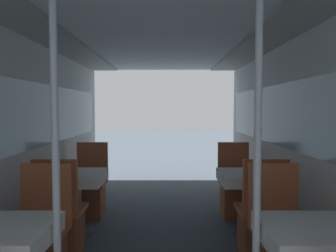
% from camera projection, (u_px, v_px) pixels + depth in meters
% --- Properties ---
extents(wall_left, '(0.05, 6.58, 2.20)m').
position_uv_depth(wall_left, '(15.00, 143.00, 3.14)').
color(wall_left, silver).
rests_on(wall_left, ground_plane).
extents(wall_right, '(0.05, 6.58, 2.20)m').
position_uv_depth(wall_right, '(303.00, 143.00, 3.15)').
color(wall_right, silver).
rests_on(wall_right, ground_plane).
extents(ceiling_panel, '(2.78, 6.58, 0.07)m').
position_uv_depth(ceiling_panel, '(159.00, 28.00, 3.09)').
color(ceiling_panel, silver).
rests_on(ceiling_panel, wall_left).
extents(dining_table_left_0, '(0.62, 0.62, 0.73)m').
position_uv_depth(dining_table_left_0, '(1.00, 242.00, 2.11)').
color(dining_table_left_0, '#4C4C51').
rests_on(dining_table_left_0, ground_plane).
extents(chair_left_far_0, '(0.43, 0.43, 1.00)m').
position_uv_depth(chair_left_far_0, '(38.00, 250.00, 2.73)').
color(chair_left_far_0, brown).
rests_on(chair_left_far_0, ground_plane).
extents(support_pole_left_0, '(0.05, 0.05, 2.20)m').
position_uv_depth(support_pole_left_0, '(55.00, 169.00, 2.08)').
color(support_pole_left_0, silver).
rests_on(support_pole_left_0, ground_plane).
extents(dining_table_left_1, '(0.62, 0.62, 0.73)m').
position_uv_depth(dining_table_left_1, '(76.00, 181.00, 3.87)').
color(dining_table_left_1, '#4C4C51').
rests_on(dining_table_left_1, ground_plane).
extents(chair_left_near_1, '(0.43, 0.43, 1.00)m').
position_uv_depth(chair_left_near_1, '(60.00, 226.00, 3.28)').
color(chair_left_near_1, brown).
rests_on(chair_left_near_1, ground_plane).
extents(chair_left_far_1, '(0.43, 0.43, 1.00)m').
position_uv_depth(chair_left_far_1, '(89.00, 194.00, 4.48)').
color(chair_left_far_1, brown).
rests_on(chair_left_far_1, ground_plane).
extents(dining_table_right_0, '(0.62, 0.62, 0.73)m').
position_uv_depth(dining_table_right_0, '(310.00, 242.00, 2.12)').
color(dining_table_right_0, '#4C4C51').
rests_on(dining_table_right_0, ground_plane).
extents(chair_right_far_0, '(0.43, 0.43, 1.00)m').
position_uv_depth(chair_right_far_0, '(277.00, 249.00, 2.73)').
color(chair_right_far_0, brown).
rests_on(chair_right_far_0, ground_plane).
extents(support_pole_right_0, '(0.05, 0.05, 2.20)m').
position_uv_depth(support_pole_right_0, '(256.00, 169.00, 2.09)').
color(support_pole_right_0, silver).
rests_on(support_pole_right_0, ground_plane).
extents(dining_table_right_1, '(0.62, 0.62, 0.73)m').
position_uv_depth(dining_table_right_1, '(245.00, 181.00, 3.87)').
color(dining_table_right_1, '#4C4C51').
rests_on(dining_table_right_1, ground_plane).
extents(chair_right_near_1, '(0.43, 0.43, 1.00)m').
position_uv_depth(chair_right_near_1, '(259.00, 225.00, 3.29)').
color(chair_right_near_1, brown).
rests_on(chair_right_near_1, ground_plane).
extents(chair_right_far_1, '(0.43, 0.43, 1.00)m').
position_uv_depth(chair_right_far_1, '(234.00, 194.00, 4.49)').
color(chair_right_far_1, brown).
rests_on(chair_right_far_1, ground_plane).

